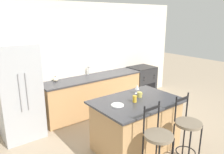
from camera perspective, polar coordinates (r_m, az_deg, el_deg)
name	(u,v)px	position (r m, az deg, el deg)	size (l,w,h in m)	color
ground_plane	(102,116)	(5.43, -2.66, -10.25)	(18.00, 18.00, 0.00)	tan
wall_back	(86,58)	(5.57, -6.90, 4.96)	(6.00, 0.07, 2.70)	beige
back_counter	(93,94)	(5.54, -4.93, -4.51)	(2.61, 0.67, 0.93)	tan
sink_faucet	(88,70)	(5.53, -6.18, 1.94)	(0.02, 0.13, 0.22)	#ADAFB5
kitchen_island	(136,124)	(4.08, 6.28, -12.18)	(1.53, 1.05, 0.94)	tan
refrigerator	(18,92)	(4.66, -23.31, -3.54)	(0.76, 0.79, 1.88)	#ADAFB5
oven_range	(141,82)	(6.53, 7.64, -1.41)	(0.72, 0.63, 0.95)	#28282B
bar_stool_near	(158,143)	(3.32, 11.85, -16.41)	(0.42, 0.42, 1.18)	black
bar_stool_far	(187,130)	(3.77, 19.06, -12.87)	(0.42, 0.42, 1.18)	black
dinner_plate	(117,105)	(3.64, 1.43, -7.33)	(0.22, 0.22, 0.02)	white
wine_glass	(137,87)	(4.18, 6.58, -2.68)	(0.08, 0.08, 0.18)	white
coffee_mug	(140,95)	(4.03, 7.23, -4.57)	(0.12, 0.09, 0.09)	#C1B251
tumbler_cup	(135,99)	(3.78, 5.94, -5.71)	(0.07, 0.07, 0.12)	gold
pumpkin_decoration	(55,79)	(5.13, -14.57, -0.58)	(0.13, 0.13, 0.12)	beige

